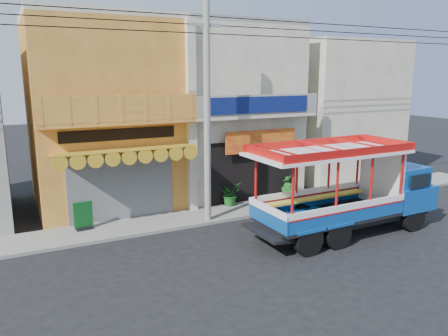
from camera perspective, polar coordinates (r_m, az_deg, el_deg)
name	(u,v)px	position (r m, az deg, el deg)	size (l,w,h in m)	color
ground	(274,247)	(15.44, 6.53, -10.15)	(90.00, 90.00, 0.00)	black
sidewalk	(222,213)	(18.68, -0.20, -5.86)	(30.00, 2.00, 0.12)	slate
shophouse_left	(103,114)	(20.32, -15.58, 6.84)	(6.00, 7.50, 8.24)	#B97129
shophouse_right	(223,109)	(22.27, -0.14, 7.71)	(6.00, 6.75, 8.24)	#B0A690
party_pilaster	(192,120)	(18.21, -4.25, 6.34)	(0.35, 0.30, 8.00)	#B0A690
filler_building_right	(331,110)	(26.19, 13.78, 7.36)	(6.00, 6.00, 7.60)	#B0A690
utility_pole	(210,96)	(16.78, -1.78, 9.40)	(28.00, 0.26, 9.00)	gray
songthaew_truck	(357,188)	(16.98, 16.97, -2.58)	(7.50, 2.65, 3.48)	black
green_sign	(83,218)	(17.26, -17.90, -6.23)	(0.70, 0.39, 1.07)	black
potted_plant_a	(230,194)	(19.40, 0.79, -3.38)	(0.94, 0.81, 1.04)	#1B601E
potted_plant_b	(288,193)	(20.00, 8.39, -3.24)	(0.50, 0.40, 0.90)	#1B601E
potted_plant_c	(288,186)	(20.95, 8.31, -2.30)	(0.60, 0.60, 1.07)	#1B601E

